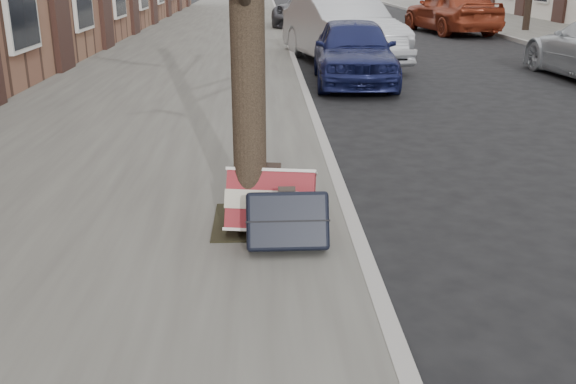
{
  "coord_description": "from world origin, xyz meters",
  "views": [
    {
      "loc": [
        -2.0,
        -3.84,
        2.15
      ],
      "look_at": [
        -1.81,
        0.8,
        0.53
      ],
      "focal_mm": 40.0,
      "sensor_mm": 36.0,
      "label": 1
    }
  ],
  "objects_px": {
    "suitcase_navy": "(287,221)",
    "car_near_mid": "(342,30)",
    "car_near_front": "(354,51)",
    "suitcase_red": "(271,201)"
  },
  "relations": [
    {
      "from": "suitcase_navy",
      "to": "car_near_front",
      "type": "distance_m",
      "value": 8.31
    },
    {
      "from": "car_near_front",
      "to": "car_near_mid",
      "type": "distance_m",
      "value": 2.87
    },
    {
      "from": "suitcase_navy",
      "to": "car_near_mid",
      "type": "distance_m",
      "value": 11.16
    },
    {
      "from": "suitcase_red",
      "to": "car_near_mid",
      "type": "height_order",
      "value": "car_near_mid"
    },
    {
      "from": "suitcase_red",
      "to": "suitcase_navy",
      "type": "relative_size",
      "value": 1.13
    },
    {
      "from": "suitcase_navy",
      "to": "car_near_mid",
      "type": "bearing_deg",
      "value": 80.38
    },
    {
      "from": "suitcase_red",
      "to": "car_near_mid",
      "type": "distance_m",
      "value": 10.83
    },
    {
      "from": "suitcase_navy",
      "to": "car_near_mid",
      "type": "relative_size",
      "value": 0.13
    },
    {
      "from": "suitcase_red",
      "to": "car_near_mid",
      "type": "bearing_deg",
      "value": 88.87
    },
    {
      "from": "suitcase_navy",
      "to": "car_near_front",
      "type": "bearing_deg",
      "value": 78.04
    }
  ]
}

